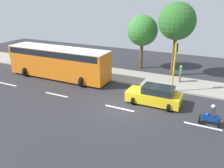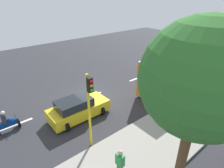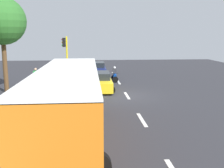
{
  "view_description": "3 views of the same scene",
  "coord_description": "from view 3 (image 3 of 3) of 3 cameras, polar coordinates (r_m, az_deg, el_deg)",
  "views": [
    {
      "loc": [
        -14.26,
        -6.12,
        8.03
      ],
      "look_at": [
        0.56,
        0.9,
        1.66
      ],
      "focal_mm": 36.32,
      "sensor_mm": 36.0,
      "label": 1
    },
    {
      "loc": [
        11.81,
        -7.22,
        8.01
      ],
      "look_at": [
        1.56,
        1.21,
        1.41
      ],
      "focal_mm": 29.8,
      "sensor_mm": 36.0,
      "label": 2
    },
    {
      "loc": [
        2.81,
        19.92,
        4.61
      ],
      "look_at": [
        1.27,
        1.28,
        1.17
      ],
      "focal_mm": 42.77,
      "sensor_mm": 36.0,
      "label": 3
    }
  ],
  "objects": [
    {
      "name": "car_yellow_cab",
      "position": [
        22.46,
        -2.41,
        0.42
      ],
      "size": [
        2.17,
        4.23,
        1.52
      ],
      "color": "yellow",
      "rests_on": "ground"
    },
    {
      "name": "street_tree_south",
      "position": [
        23.0,
        -22.48,
        12.27
      ],
      "size": [
        3.74,
        3.74,
        7.57
      ],
      "color": "brown",
      "rests_on": "ground"
    },
    {
      "name": "lane_stripe_south",
      "position": [
        14.93,
        6.41,
        -7.6
      ],
      "size": [
        0.2,
        2.4,
        0.01
      ],
      "primitive_type": "cube",
      "color": "white",
      "rests_on": "ground"
    },
    {
      "name": "pedestrian_by_tree",
      "position": [
        27.88,
        -11.99,
        2.88
      ],
      "size": [
        0.4,
        0.24,
        1.69
      ],
      "color": "#72604C",
      "rests_on": "sidewalk"
    },
    {
      "name": "sidewalk",
      "position": [
        20.86,
        -16.22,
        -2.56
      ],
      "size": [
        4.0,
        60.0,
        0.15
      ],
      "primitive_type": "cube",
      "color": "#9E998E",
      "rests_on": "ground"
    },
    {
      "name": "pedestrian_near_signal",
      "position": [
        23.85,
        -15.97,
        1.46
      ],
      "size": [
        0.4,
        0.24,
        1.69
      ],
      "color": "#72604C",
      "rests_on": "sidewalk"
    },
    {
      "name": "car_dark_blue",
      "position": [
        30.91,
        -3.06,
        3.16
      ],
      "size": [
        2.18,
        4.27,
        1.52
      ],
      "color": "navy",
      "rests_on": "ground"
    },
    {
      "name": "ground_plane",
      "position": [
        20.65,
        3.21,
        -2.63
      ],
      "size": [
        40.0,
        60.0,
        0.1
      ],
      "primitive_type": "cube",
      "color": "#2D2D33"
    },
    {
      "name": "lane_stripe_north",
      "position": [
        26.48,
        1.43,
        0.41
      ],
      "size": [
        0.2,
        2.4,
        0.01
      ],
      "primitive_type": "cube",
      "color": "white",
      "rests_on": "ground"
    },
    {
      "name": "lane_stripe_mid",
      "position": [
        20.64,
        3.21,
        -2.48
      ],
      "size": [
        0.2,
        2.4,
        0.01
      ],
      "primitive_type": "cube",
      "color": "white",
      "rests_on": "ground"
    },
    {
      "name": "traffic_light_corner",
      "position": [
        23.06,
        -9.85,
        6.09
      ],
      "size": [
        0.49,
        0.24,
        4.5
      ],
      "color": "yellow",
      "rests_on": "ground"
    },
    {
      "name": "motorcycle",
      "position": [
        26.71,
        0.57,
        1.88
      ],
      "size": [
        0.6,
        1.3,
        1.53
      ],
      "color": "black",
      "rests_on": "ground"
    },
    {
      "name": "city_bus",
      "position": [
        11.76,
        -9.29,
        -3.31
      ],
      "size": [
        3.2,
        11.0,
        3.16
      ],
      "color": "orange",
      "rests_on": "ground"
    },
    {
      "name": "lane_stripe_far_north",
      "position": [
        32.38,
        0.29,
        2.25
      ],
      "size": [
        0.2,
        2.4,
        0.01
      ],
      "primitive_type": "cube",
      "color": "white",
      "rests_on": "ground"
    }
  ]
}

